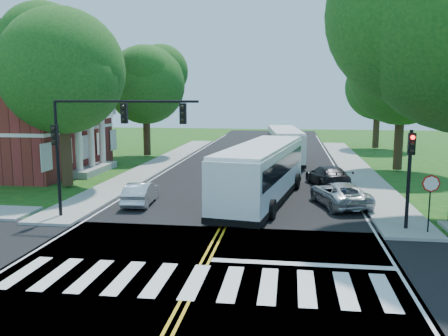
% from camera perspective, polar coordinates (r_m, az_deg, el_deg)
% --- Properties ---
extents(ground, '(140.00, 140.00, 0.00)m').
position_cam_1_polar(ground, '(16.43, -3.15, -12.84)').
color(ground, '#134611').
rests_on(ground, ground).
extents(road, '(14.00, 96.00, 0.01)m').
position_cam_1_polar(road, '(33.66, 2.77, -1.56)').
color(road, black).
rests_on(road, ground).
extents(cross_road, '(60.00, 12.00, 0.01)m').
position_cam_1_polar(cross_road, '(16.43, -3.15, -12.82)').
color(cross_road, black).
rests_on(cross_road, ground).
extents(center_line, '(0.36, 70.00, 0.01)m').
position_cam_1_polar(center_line, '(37.58, 3.33, -0.46)').
color(center_line, gold).
rests_on(center_line, road).
extents(edge_line_w, '(0.12, 70.00, 0.01)m').
position_cam_1_polar(edge_line_w, '(38.72, -6.75, -0.23)').
color(edge_line_w, silver).
rests_on(edge_line_w, road).
extents(edge_line_e, '(0.12, 70.00, 0.01)m').
position_cam_1_polar(edge_line_e, '(37.66, 13.70, -0.68)').
color(edge_line_e, silver).
rests_on(edge_line_e, road).
extents(crosswalk, '(12.60, 3.00, 0.01)m').
position_cam_1_polar(crosswalk, '(15.97, -3.51, -13.44)').
color(crosswalk, silver).
rests_on(crosswalk, road).
extents(stop_bar, '(6.60, 0.40, 0.01)m').
position_cam_1_polar(stop_bar, '(17.65, 9.34, -11.33)').
color(stop_bar, silver).
rests_on(stop_bar, road).
extents(sidewalk_nw, '(2.60, 40.00, 0.15)m').
position_cam_1_polar(sidewalk_nw, '(41.97, -7.69, 0.54)').
color(sidewalk_nw, gray).
rests_on(sidewalk_nw, ground).
extents(sidewalk_ne, '(2.60, 40.00, 0.15)m').
position_cam_1_polar(sidewalk_ne, '(40.76, 15.40, 0.05)').
color(sidewalk_ne, gray).
rests_on(sidewalk_ne, ground).
extents(tree_west_near, '(8.00, 8.00, 11.40)m').
position_cam_1_polar(tree_west_near, '(32.43, -18.91, 10.94)').
color(tree_west_near, '#352815').
rests_on(tree_west_near, ground).
extents(tree_west_far, '(7.60, 7.60, 10.67)m').
position_cam_1_polar(tree_west_far, '(47.11, -9.41, 9.84)').
color(tree_west_far, '#352815').
rests_on(tree_west_far, ground).
extents(tree_east_mid, '(8.40, 8.40, 11.93)m').
position_cam_1_polar(tree_east_mid, '(39.93, 20.68, 10.84)').
color(tree_east_mid, '#352815').
rests_on(tree_east_mid, ground).
extents(tree_east_far, '(7.20, 7.20, 10.34)m').
position_cam_1_polar(tree_east_far, '(55.79, 18.06, 9.21)').
color(tree_east_far, '#352815').
rests_on(tree_east_far, ground).
extents(signal_nw, '(7.15, 0.46, 5.66)m').
position_cam_1_polar(signal_nw, '(23.22, -14.46, 4.39)').
color(signal_nw, black).
rests_on(signal_nw, ground).
extents(signal_ne, '(0.30, 0.46, 4.40)m').
position_cam_1_polar(signal_ne, '(22.25, 21.45, 0.21)').
color(signal_ne, black).
rests_on(signal_ne, ground).
extents(stop_sign, '(0.76, 0.08, 2.53)m').
position_cam_1_polar(stop_sign, '(22.16, 23.60, -2.40)').
color(stop_sign, black).
rests_on(stop_sign, ground).
extents(bus_lead, '(4.75, 12.87, 3.26)m').
position_cam_1_polar(bus_lead, '(27.01, 4.57, -0.43)').
color(bus_lead, white).
rests_on(bus_lead, road).
extents(bus_follow, '(3.66, 11.67, 2.97)m').
position_cam_1_polar(bus_follow, '(43.81, 7.30, 2.87)').
color(bus_follow, white).
rests_on(bus_follow, road).
extents(hatchback, '(1.61, 3.90, 1.26)m').
position_cam_1_polar(hatchback, '(26.74, -9.99, -3.01)').
color(hatchback, silver).
rests_on(hatchback, road).
extents(suv, '(3.41, 5.21, 1.33)m').
position_cam_1_polar(suv, '(26.69, 13.73, -3.07)').
color(suv, '#BBBEC2').
rests_on(suv, road).
extents(dark_sedan, '(3.12, 5.16, 1.40)m').
position_cam_1_polar(dark_sedan, '(32.28, 12.39, -0.93)').
color(dark_sedan, black).
rests_on(dark_sedan, road).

